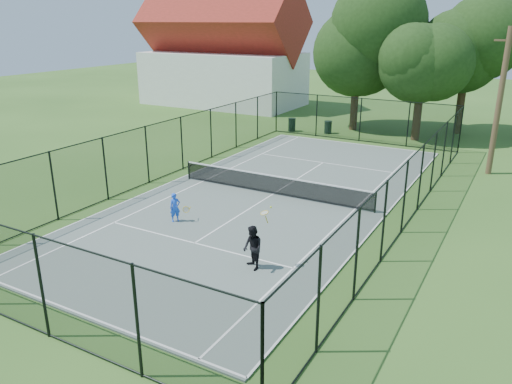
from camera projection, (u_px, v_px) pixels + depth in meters
The scene contains 13 objects.
ground at pixel (273, 195), 24.07m from camera, with size 120.00×120.00×0.00m, color #30571E.
tennis_court at pixel (273, 195), 24.06m from camera, with size 11.00×24.00×0.06m, color slate.
tennis_net at pixel (273, 184), 23.88m from camera, with size 10.08×0.08×0.95m.
fence at pixel (273, 165), 23.58m from camera, with size 13.10×26.10×3.00m.
tree_near_left at pixel (358, 47), 36.49m from camera, with size 7.64×7.64×9.97m.
tree_near_mid at pixel (422, 68), 33.57m from camera, with size 6.13×6.13×8.02m.
tree_near_right at pixel (466, 61), 35.51m from camera, with size 5.98×5.98×8.25m.
building at pixel (223, 53), 48.44m from camera, with size 15.30×8.15×11.87m.
trash_bin_left at pixel (292, 125), 37.69m from camera, with size 0.58×0.58×0.99m.
trash_bin_right at pixel (328, 127), 36.97m from camera, with size 0.58×0.58×0.93m.
utility_pole at pixel (499, 102), 26.18m from camera, with size 1.40×0.30×7.73m.
player_blue at pixel (175, 207), 20.64m from camera, with size 0.83×0.53×1.22m.
player_black at pixel (253, 248), 16.62m from camera, with size 0.94×1.17×2.09m.
Camera 1 is at (10.39, -20.18, 8.03)m, focal length 35.00 mm.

